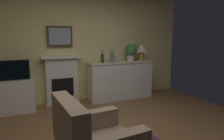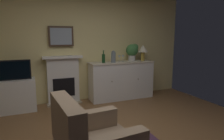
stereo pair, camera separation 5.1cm
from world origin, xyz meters
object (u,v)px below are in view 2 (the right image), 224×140
(wine_glass_left, at_px, (119,57))
(tv_set, at_px, (14,70))
(framed_picture, at_px, (61,36))
(wine_glass_center, at_px, (123,57))
(tv_cabinet, at_px, (16,95))
(potted_plant_small, at_px, (132,51))
(fireplace_unit, at_px, (63,80))
(wine_bottle, at_px, (103,58))
(vase_decorative, at_px, (113,57))
(table_lamp, at_px, (143,50))
(sideboard_cabinet, at_px, (121,80))

(wine_glass_left, bearing_deg, tv_set, 179.16)
(framed_picture, xyz_separation_m, wine_glass_center, (1.42, -0.24, -0.49))
(tv_cabinet, distance_m, potted_plant_small, 2.82)
(fireplace_unit, relative_size, tv_set, 1.77)
(fireplace_unit, distance_m, wine_glass_center, 1.52)
(tv_cabinet, relative_size, potted_plant_small, 1.74)
(wine_bottle, xyz_separation_m, tv_cabinet, (-1.89, 0.04, -0.70))
(wine_bottle, height_order, wine_glass_center, wine_bottle)
(fireplace_unit, bearing_deg, vase_decorative, -11.15)
(potted_plant_small, bearing_deg, wine_bottle, -175.31)
(wine_bottle, relative_size, wine_glass_left, 1.76)
(framed_picture, height_order, wine_glass_center, framed_picture)
(vase_decorative, height_order, potted_plant_small, potted_plant_small)
(tv_cabinet, xyz_separation_m, tv_set, (-0.00, -0.02, 0.53))
(table_lamp, bearing_deg, vase_decorative, -176.58)
(potted_plant_small, bearing_deg, fireplace_unit, 175.60)
(sideboard_cabinet, bearing_deg, tv_set, -179.80)
(fireplace_unit, distance_m, potted_plant_small, 1.83)
(table_lamp, relative_size, tv_cabinet, 0.53)
(sideboard_cabinet, xyz_separation_m, wine_glass_left, (-0.08, -0.04, 0.58))
(potted_plant_small, bearing_deg, tv_cabinet, -179.35)
(table_lamp, height_order, vase_decorative, table_lamp)
(wine_glass_left, height_order, tv_set, wine_glass_left)
(sideboard_cabinet, relative_size, wine_glass_center, 9.75)
(wine_bottle, bearing_deg, framed_picture, 165.16)
(framed_picture, xyz_separation_m, potted_plant_small, (1.71, -0.18, -0.35))
(table_lamp, distance_m, tv_cabinet, 3.09)
(wine_glass_left, distance_m, tv_set, 2.29)
(table_lamp, bearing_deg, potted_plant_small, 170.64)
(tv_cabinet, bearing_deg, fireplace_unit, 9.45)
(table_lamp, bearing_deg, tv_set, -179.84)
(vase_decorative, distance_m, tv_cabinet, 2.25)
(fireplace_unit, height_order, tv_set, fireplace_unit)
(framed_picture, height_order, potted_plant_small, framed_picture)
(wine_glass_left, xyz_separation_m, tv_set, (-2.29, 0.03, -0.18))
(sideboard_cabinet, distance_m, wine_bottle, 0.74)
(wine_glass_left, relative_size, tv_cabinet, 0.22)
(framed_picture, distance_m, tv_set, 1.20)
(wine_bottle, xyz_separation_m, vase_decorative, (0.24, -0.03, 0.03))
(wine_glass_center, bearing_deg, table_lamp, 1.91)
(sideboard_cabinet, height_order, tv_set, tv_set)
(tv_set, bearing_deg, wine_glass_center, -0.26)
(tv_set, bearing_deg, tv_cabinet, 90.00)
(tv_set, relative_size, potted_plant_small, 1.44)
(tv_cabinet, bearing_deg, sideboard_cabinet, -0.36)
(wine_bottle, height_order, potted_plant_small, potted_plant_small)
(wine_bottle, height_order, vase_decorative, wine_bottle)
(sideboard_cabinet, bearing_deg, wine_bottle, -177.57)
(sideboard_cabinet, relative_size, potted_plant_small, 3.74)
(wine_glass_center, xyz_separation_m, vase_decorative, (-0.27, -0.03, 0.02))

